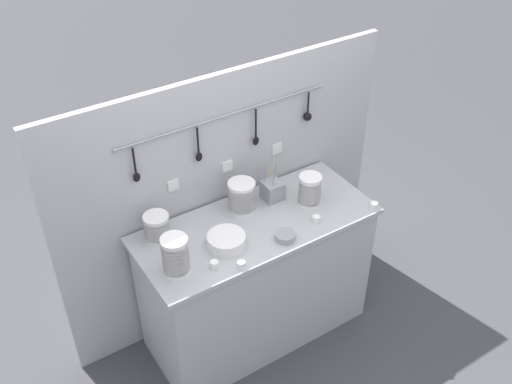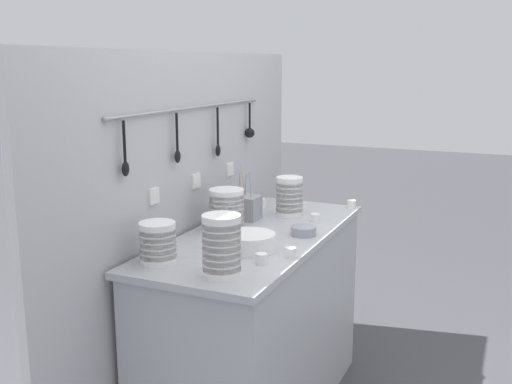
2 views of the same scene
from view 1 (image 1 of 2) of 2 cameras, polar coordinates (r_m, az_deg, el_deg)
The scene contains 15 objects.
ground_plane at distance 4.28m, azimuth 0.01°, elevation -12.76°, with size 20.00×20.00×0.00m, color #424247.
counter at distance 3.93m, azimuth 0.01°, elevation -8.28°, with size 1.48×0.64×0.95m.
back_wall at distance 3.88m, azimuth -2.81°, elevation -0.70°, with size 2.28×0.09×1.80m.
bowl_stack_short_front at distance 3.71m, azimuth 5.13°, elevation 0.17°, with size 0.14×0.14×0.21m.
bowl_stack_back_corner at distance 3.65m, azimuth -1.41°, elevation -0.43°, with size 0.17×0.17×0.20m.
bowl_stack_nested_right at distance 3.50m, azimuth -9.41°, elevation -3.33°, with size 0.15×0.15×0.17m.
bowl_stack_tall_left at distance 3.25m, azimuth -7.69°, elevation -6.03°, with size 0.15×0.15×0.24m.
plate_stack at distance 3.44m, azimuth -2.84°, elevation -4.67°, with size 0.22×0.22×0.08m.
steel_mixing_bowl at distance 3.49m, azimuth 2.79°, elevation -4.22°, with size 0.12×0.12×0.04m.
cutlery_caddy at distance 3.77m, azimuth 1.58°, elevation 0.19°, with size 0.12×0.12×0.28m.
cup_beside_plates at distance 3.97m, azimuth 4.69°, elevation 1.46°, with size 0.05×0.05×0.04m.
cup_edge_near at distance 3.63m, azimuth 5.76°, elevation -2.58°, with size 0.05×0.05×0.04m.
cup_mid_row at distance 3.78m, azimuth 11.15°, elevation -1.27°, with size 0.05×0.05×0.04m.
cup_back_left at distance 3.32m, azimuth -1.44°, elevation -6.91°, with size 0.05×0.05×0.04m.
cup_front_left at distance 3.32m, azimuth -3.98°, elevation -6.91°, with size 0.05×0.05×0.04m.
Camera 1 is at (-1.50, -2.33, 3.26)m, focal length 42.00 mm.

